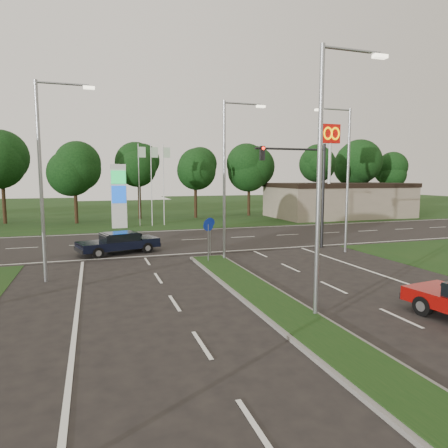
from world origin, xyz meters
name	(u,v)px	position (x,y,z in m)	size (l,w,h in m)	color
ground	(442,424)	(0.00, 0.00, 0.00)	(160.00, 160.00, 0.00)	black
verge_far	(138,209)	(0.00, 55.00, 0.00)	(160.00, 50.00, 0.02)	#153311
cross_road	(182,240)	(0.00, 24.00, 0.00)	(160.00, 12.00, 0.02)	black
median_kerb	(328,341)	(0.00, 4.00, 0.06)	(2.00, 26.00, 0.12)	slate
commercial_building	(339,200)	(22.00, 36.00, 2.00)	(16.00, 9.00, 4.00)	gray
streetlight_median_near	(325,168)	(1.00, 6.00, 5.08)	(2.53, 0.22, 9.00)	gray
streetlight_median_far	(228,172)	(1.00, 16.00, 5.08)	(2.53, 0.22, 9.00)	gray
streetlight_left_far	(45,171)	(-8.30, 14.00, 5.08)	(2.53, 0.22, 9.00)	gray
streetlight_right_far	(345,173)	(8.80, 16.00, 5.08)	(2.53, 0.22, 9.00)	gray
traffic_signal	(306,179)	(7.19, 18.00, 4.65)	(5.10, 0.42, 7.00)	black
median_signs	(209,231)	(0.00, 16.40, 1.71)	(1.16, 1.76, 2.38)	gray
gas_pylon	(121,194)	(-3.79, 33.05, 3.20)	(5.80, 1.26, 8.00)	silver
mcdonalds_sign	(330,147)	(18.00, 31.97, 7.99)	(2.20, 0.47, 10.40)	silver
treeline_far	(152,159)	(0.10, 39.93, 6.83)	(6.00, 6.00, 9.90)	black
navy_sedan	(119,242)	(-4.87, 20.01, 0.71)	(5.20, 3.23, 1.33)	black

